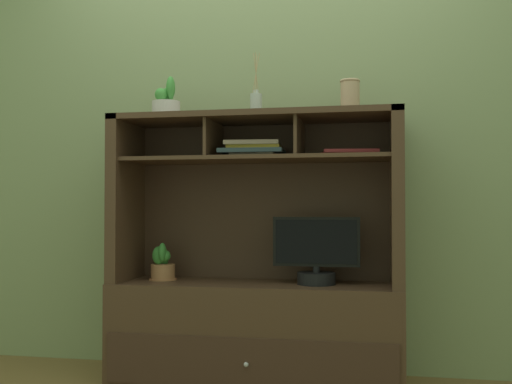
{
  "coord_description": "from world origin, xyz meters",
  "views": [
    {
      "loc": [
        0.62,
        -3.12,
        0.88
      ],
      "look_at": [
        0.0,
        0.0,
        0.97
      ],
      "focal_mm": 43.37,
      "sensor_mm": 36.0,
      "label": 1
    }
  ],
  "objects_px": {
    "magazine_stack_left": "(350,153)",
    "diffuser_bottle": "(256,103)",
    "media_console": "(256,297)",
    "ceramic_vase": "(350,96)",
    "potted_orchid": "(163,266)",
    "tv_monitor": "(316,256)",
    "potted_succulent": "(166,104)",
    "magazine_stack_centre": "(253,149)"
  },
  "relations": [
    {
      "from": "potted_orchid",
      "to": "magazine_stack_left",
      "type": "xyz_separation_m",
      "value": [
        0.99,
        0.0,
        0.59
      ]
    },
    {
      "from": "tv_monitor",
      "to": "magazine_stack_centre",
      "type": "xyz_separation_m",
      "value": [
        -0.32,
        -0.02,
        0.54
      ]
    },
    {
      "from": "diffuser_bottle",
      "to": "potted_succulent",
      "type": "height_order",
      "value": "diffuser_bottle"
    },
    {
      "from": "magazine_stack_centre",
      "to": "potted_orchid",
      "type": "bearing_deg",
      "value": 173.25
    },
    {
      "from": "tv_monitor",
      "to": "potted_succulent",
      "type": "distance_m",
      "value": 1.12
    },
    {
      "from": "magazine_stack_left",
      "to": "magazine_stack_centre",
      "type": "bearing_deg",
      "value": -172.73
    },
    {
      "from": "potted_succulent",
      "to": "ceramic_vase",
      "type": "bearing_deg",
      "value": 2.68
    },
    {
      "from": "magazine_stack_left",
      "to": "ceramic_vase",
      "type": "distance_m",
      "value": 0.29
    },
    {
      "from": "potted_orchid",
      "to": "magazine_stack_left",
      "type": "distance_m",
      "value": 1.15
    },
    {
      "from": "media_console",
      "to": "magazine_stack_left",
      "type": "relative_size",
      "value": 5.04
    },
    {
      "from": "potted_succulent",
      "to": "magazine_stack_left",
      "type": "bearing_deg",
      "value": 2.92
    },
    {
      "from": "tv_monitor",
      "to": "potted_orchid",
      "type": "xyz_separation_m",
      "value": [
        -0.83,
        0.04,
        -0.07
      ]
    },
    {
      "from": "tv_monitor",
      "to": "magazine_stack_centre",
      "type": "height_order",
      "value": "magazine_stack_centre"
    },
    {
      "from": "media_console",
      "to": "magazine_stack_centre",
      "type": "relative_size",
      "value": 4.42
    },
    {
      "from": "magazine_stack_left",
      "to": "potted_succulent",
      "type": "distance_m",
      "value": 1.0
    },
    {
      "from": "magazine_stack_left",
      "to": "magazine_stack_centre",
      "type": "relative_size",
      "value": 0.88
    },
    {
      "from": "tv_monitor",
      "to": "ceramic_vase",
      "type": "bearing_deg",
      "value": 11.73
    },
    {
      "from": "magazine_stack_centre",
      "to": "media_console",
      "type": "bearing_deg",
      "value": 79.21
    },
    {
      "from": "media_console",
      "to": "magazine_stack_left",
      "type": "height_order",
      "value": "media_console"
    },
    {
      "from": "tv_monitor",
      "to": "potted_orchid",
      "type": "distance_m",
      "value": 0.83
    },
    {
      "from": "magazine_stack_centre",
      "to": "diffuser_bottle",
      "type": "relative_size",
      "value": 1.04
    },
    {
      "from": "magazine_stack_left",
      "to": "ceramic_vase",
      "type": "height_order",
      "value": "ceramic_vase"
    },
    {
      "from": "ceramic_vase",
      "to": "tv_monitor",
      "type": "bearing_deg",
      "value": -168.27
    },
    {
      "from": "ceramic_vase",
      "to": "potted_orchid",
      "type": "bearing_deg",
      "value": 179.89
    },
    {
      "from": "potted_succulent",
      "to": "ceramic_vase",
      "type": "height_order",
      "value": "potted_succulent"
    },
    {
      "from": "potted_orchid",
      "to": "ceramic_vase",
      "type": "bearing_deg",
      "value": -0.11
    },
    {
      "from": "magazine_stack_centre",
      "to": "magazine_stack_left",
      "type": "bearing_deg",
      "value": 7.27
    },
    {
      "from": "potted_orchid",
      "to": "magazine_stack_centre",
      "type": "distance_m",
      "value": 0.8
    },
    {
      "from": "magazine_stack_left",
      "to": "ceramic_vase",
      "type": "bearing_deg",
      "value": -72.88
    },
    {
      "from": "potted_orchid",
      "to": "ceramic_vase",
      "type": "xyz_separation_m",
      "value": [
        1.0,
        -0.0,
        0.88
      ]
    },
    {
      "from": "tv_monitor",
      "to": "potted_succulent",
      "type": "relative_size",
      "value": 2.03
    },
    {
      "from": "potted_orchid",
      "to": "potted_succulent",
      "type": "bearing_deg",
      "value": -55.08
    },
    {
      "from": "diffuser_bottle",
      "to": "magazine_stack_left",
      "type": "bearing_deg",
      "value": 3.65
    },
    {
      "from": "potted_succulent",
      "to": "media_console",
      "type": "bearing_deg",
      "value": 3.3
    },
    {
      "from": "ceramic_vase",
      "to": "media_console",
      "type": "bearing_deg",
      "value": -177.95
    },
    {
      "from": "media_console",
      "to": "magazine_stack_centre",
      "type": "xyz_separation_m",
      "value": [
        -0.01,
        -0.04,
        0.76
      ]
    },
    {
      "from": "potted_succulent",
      "to": "diffuser_bottle",
      "type": "bearing_deg",
      "value": 2.2
    },
    {
      "from": "media_console",
      "to": "tv_monitor",
      "type": "bearing_deg",
      "value": -3.32
    },
    {
      "from": "media_console",
      "to": "potted_orchid",
      "type": "distance_m",
      "value": 0.53
    },
    {
      "from": "potted_orchid",
      "to": "potted_succulent",
      "type": "height_order",
      "value": "potted_succulent"
    },
    {
      "from": "magazine_stack_left",
      "to": "diffuser_bottle",
      "type": "distance_m",
      "value": 0.55
    },
    {
      "from": "magazine_stack_left",
      "to": "magazine_stack_centre",
      "type": "distance_m",
      "value": 0.49
    }
  ]
}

